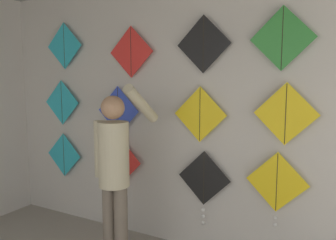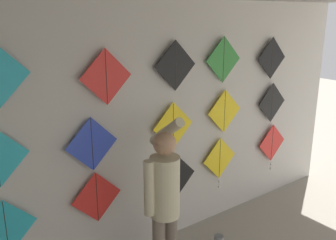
{
  "view_description": "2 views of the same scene",
  "coord_description": "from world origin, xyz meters",
  "px_view_note": "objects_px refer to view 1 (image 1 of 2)",
  "views": [
    {
      "loc": [
        1.28,
        1.1,
        1.76
      ],
      "look_at": [
        -0.19,
        3.83,
        1.39
      ],
      "focal_mm": 35.0,
      "sensor_mm": 36.0,
      "label": 1
    },
    {
      "loc": [
        -2.41,
        0.86,
        2.66
      ],
      "look_at": [
        -0.22,
        3.83,
        1.6
      ],
      "focal_mm": 40.0,
      "sensor_mm": 36.0,
      "label": 2
    }
  ],
  "objects_px": {
    "kite_11": "(131,52)",
    "kite_12": "(203,44)",
    "kite_5": "(62,102)",
    "kite_7": "(200,114)",
    "kite_1": "(120,161)",
    "kite_3": "(277,185)",
    "shopkeeper": "(115,166)",
    "kite_0": "(64,155)",
    "kite_2": "(204,182)",
    "kite_13": "(282,38)",
    "kite_10": "(64,46)",
    "kite_8": "(286,114)",
    "kite_6": "(118,111)"
  },
  "relations": [
    {
      "from": "kite_11",
      "to": "kite_12",
      "type": "relative_size",
      "value": 1.0
    },
    {
      "from": "kite_5",
      "to": "kite_7",
      "type": "xyz_separation_m",
      "value": [
        1.87,
        0.0,
        -0.06
      ]
    },
    {
      "from": "kite_1",
      "to": "kite_3",
      "type": "height_order",
      "value": "kite_3"
    },
    {
      "from": "shopkeeper",
      "to": "kite_11",
      "type": "bearing_deg",
      "value": 112.94
    },
    {
      "from": "kite_0",
      "to": "kite_12",
      "type": "distance_m",
      "value": 2.29
    },
    {
      "from": "kite_2",
      "to": "kite_13",
      "type": "distance_m",
      "value": 1.54
    },
    {
      "from": "kite_7",
      "to": "kite_12",
      "type": "distance_m",
      "value": 0.68
    },
    {
      "from": "kite_0",
      "to": "kite_5",
      "type": "xyz_separation_m",
      "value": [
        0.0,
        0.0,
        0.67
      ]
    },
    {
      "from": "kite_3",
      "to": "kite_7",
      "type": "bearing_deg",
      "value": 179.95
    },
    {
      "from": "kite_7",
      "to": "kite_3",
      "type": "bearing_deg",
      "value": -0.05
    },
    {
      "from": "kite_2",
      "to": "kite_3",
      "type": "height_order",
      "value": "kite_3"
    },
    {
      "from": "shopkeeper",
      "to": "kite_1",
      "type": "bearing_deg",
      "value": 125.26
    },
    {
      "from": "shopkeeper",
      "to": "kite_10",
      "type": "bearing_deg",
      "value": 155.33
    },
    {
      "from": "kite_8",
      "to": "kite_11",
      "type": "distance_m",
      "value": 1.72
    },
    {
      "from": "shopkeeper",
      "to": "kite_5",
      "type": "distance_m",
      "value": 1.52
    },
    {
      "from": "kite_2",
      "to": "kite_10",
      "type": "distance_m",
      "value": 2.33
    },
    {
      "from": "kite_0",
      "to": "kite_1",
      "type": "xyz_separation_m",
      "value": [
        0.89,
        0.0,
        0.02
      ]
    },
    {
      "from": "kite_0",
      "to": "kite_3",
      "type": "xyz_separation_m",
      "value": [
        2.62,
        -0.0,
        0.01
      ]
    },
    {
      "from": "kite_5",
      "to": "kite_11",
      "type": "height_order",
      "value": "kite_11"
    },
    {
      "from": "kite_7",
      "to": "kite_10",
      "type": "xyz_separation_m",
      "value": [
        -1.79,
        0.0,
        0.75
      ]
    },
    {
      "from": "kite_3",
      "to": "kite_5",
      "type": "bearing_deg",
      "value": 179.99
    },
    {
      "from": "kite_1",
      "to": "kite_3",
      "type": "bearing_deg",
      "value": -0.02
    },
    {
      "from": "kite_6",
      "to": "kite_10",
      "type": "height_order",
      "value": "kite_10"
    },
    {
      "from": "kite_1",
      "to": "kite_7",
      "type": "distance_m",
      "value": 1.14
    },
    {
      "from": "kite_6",
      "to": "kite_0",
      "type": "bearing_deg",
      "value": 180.0
    },
    {
      "from": "shopkeeper",
      "to": "kite_11",
      "type": "height_order",
      "value": "kite_11"
    },
    {
      "from": "kite_5",
      "to": "kite_1",
      "type": "bearing_deg",
      "value": 0.0
    },
    {
      "from": "kite_2",
      "to": "kite_3",
      "type": "bearing_deg",
      "value": 0.03
    },
    {
      "from": "kite_7",
      "to": "kite_8",
      "type": "xyz_separation_m",
      "value": [
        0.8,
        0.0,
        0.04
      ]
    },
    {
      "from": "kite_3",
      "to": "kite_8",
      "type": "distance_m",
      "value": 0.65
    },
    {
      "from": "kite_3",
      "to": "kite_2",
      "type": "bearing_deg",
      "value": -179.97
    },
    {
      "from": "kite_5",
      "to": "kite_2",
      "type": "bearing_deg",
      "value": -0.03
    },
    {
      "from": "kite_5",
      "to": "kite_13",
      "type": "relative_size",
      "value": 1.0
    },
    {
      "from": "kite_7",
      "to": "kite_0",
      "type": "bearing_deg",
      "value": 180.0
    },
    {
      "from": "kite_8",
      "to": "kite_1",
      "type": "bearing_deg",
      "value": 180.0
    },
    {
      "from": "kite_3",
      "to": "kite_6",
      "type": "distance_m",
      "value": 1.85
    },
    {
      "from": "kite_7",
      "to": "kite_11",
      "type": "relative_size",
      "value": 1.0
    },
    {
      "from": "shopkeeper",
      "to": "kite_12",
      "type": "xyz_separation_m",
      "value": [
        0.61,
        0.62,
        1.13
      ]
    },
    {
      "from": "kite_0",
      "to": "kite_2",
      "type": "bearing_deg",
      "value": -0.03
    },
    {
      "from": "kite_3",
      "to": "kite_6",
      "type": "bearing_deg",
      "value": 179.98
    },
    {
      "from": "kite_0",
      "to": "kite_3",
      "type": "bearing_deg",
      "value": -0.01
    },
    {
      "from": "kite_6",
      "to": "kite_7",
      "type": "distance_m",
      "value": 1.0
    },
    {
      "from": "kite_7",
      "to": "kite_10",
      "type": "distance_m",
      "value": 1.94
    },
    {
      "from": "kite_13",
      "to": "kite_7",
      "type": "bearing_deg",
      "value": 180.0
    },
    {
      "from": "kite_2",
      "to": "kite_7",
      "type": "distance_m",
      "value": 0.68
    },
    {
      "from": "shopkeeper",
      "to": "kite_5",
      "type": "relative_size",
      "value": 3.13
    },
    {
      "from": "kite_5",
      "to": "kite_10",
      "type": "distance_m",
      "value": 0.69
    },
    {
      "from": "kite_5",
      "to": "kite_11",
      "type": "xyz_separation_m",
      "value": [
        1.06,
        0.0,
        0.58
      ]
    },
    {
      "from": "shopkeeper",
      "to": "kite_6",
      "type": "bearing_deg",
      "value": 126.49
    },
    {
      "from": "kite_13",
      "to": "kite_2",
      "type": "bearing_deg",
      "value": -179.92
    }
  ]
}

